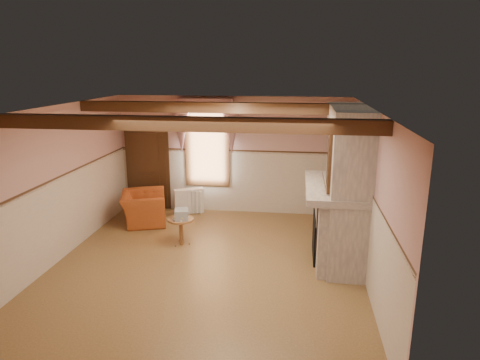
# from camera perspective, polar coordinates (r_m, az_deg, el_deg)

# --- Properties ---
(floor) EXTENTS (5.50, 6.00, 0.01)m
(floor) POSITION_cam_1_polar(r_m,az_deg,el_deg) (7.91, -4.40, -11.13)
(floor) COLOR brown
(floor) RESTS_ON ground
(ceiling) EXTENTS (5.50, 6.00, 0.01)m
(ceiling) POSITION_cam_1_polar(r_m,az_deg,el_deg) (7.13, -4.86, 9.51)
(ceiling) COLOR silver
(ceiling) RESTS_ON wall_back
(wall_back) EXTENTS (5.50, 0.02, 2.80)m
(wall_back) POSITION_cam_1_polar(r_m,az_deg,el_deg) (10.26, -1.05, 3.32)
(wall_back) COLOR tan
(wall_back) RESTS_ON floor
(wall_front) EXTENTS (5.50, 0.02, 2.80)m
(wall_front) POSITION_cam_1_polar(r_m,az_deg,el_deg) (4.71, -12.56, -11.54)
(wall_front) COLOR tan
(wall_front) RESTS_ON floor
(wall_left) EXTENTS (0.02, 6.00, 2.80)m
(wall_left) POSITION_cam_1_polar(r_m,az_deg,el_deg) (8.42, -23.23, -0.52)
(wall_left) COLOR tan
(wall_left) RESTS_ON floor
(wall_right) EXTENTS (0.02, 6.00, 2.80)m
(wall_right) POSITION_cam_1_polar(r_m,az_deg,el_deg) (7.33, 16.89, -2.11)
(wall_right) COLOR tan
(wall_right) RESTS_ON floor
(wainscot) EXTENTS (5.50, 6.00, 1.50)m
(wainscot) POSITION_cam_1_polar(r_m,az_deg,el_deg) (7.61, -4.52, -6.05)
(wainscot) COLOR beige
(wainscot) RESTS_ON floor
(chair_rail) EXTENTS (5.50, 6.00, 0.08)m
(chair_rail) POSITION_cam_1_polar(r_m,az_deg,el_deg) (7.37, -4.63, -0.60)
(chair_rail) COLOR black
(chair_rail) RESTS_ON wainscot
(firebox) EXTENTS (0.20, 0.95, 0.90)m
(firebox) POSITION_cam_1_polar(r_m,az_deg,el_deg) (8.13, 10.48, -7.12)
(firebox) COLOR black
(firebox) RESTS_ON floor
(armchair) EXTENTS (1.24, 1.33, 0.71)m
(armchair) POSITION_cam_1_polar(r_m,az_deg,el_deg) (9.97, -12.72, -3.64)
(armchair) COLOR #994219
(armchair) RESTS_ON floor
(side_table) EXTENTS (0.67, 0.67, 0.55)m
(side_table) POSITION_cam_1_polar(r_m,az_deg,el_deg) (8.67, -7.86, -6.81)
(side_table) COLOR brown
(side_table) RESTS_ON floor
(book_stack) EXTENTS (0.33, 0.37, 0.20)m
(book_stack) POSITION_cam_1_polar(r_m,az_deg,el_deg) (8.51, -7.79, -4.54)
(book_stack) COLOR #B7AD8C
(book_stack) RESTS_ON side_table
(radiator) EXTENTS (0.71, 0.44, 0.60)m
(radiator) POSITION_cam_1_polar(r_m,az_deg,el_deg) (10.46, -6.81, -2.79)
(radiator) COLOR silver
(radiator) RESTS_ON floor
(bowl) EXTENTS (0.32, 0.32, 0.08)m
(bowl) POSITION_cam_1_polar(r_m,az_deg,el_deg) (7.74, 12.67, -0.47)
(bowl) COLOR brown
(bowl) RESTS_ON mantel
(mantel_clock) EXTENTS (0.14, 0.24, 0.20)m
(mantel_clock) POSITION_cam_1_polar(r_m,az_deg,el_deg) (8.59, 12.23, 1.49)
(mantel_clock) COLOR black
(mantel_clock) RESTS_ON mantel
(oil_lamp) EXTENTS (0.11, 0.11, 0.28)m
(oil_lamp) POSITION_cam_1_polar(r_m,az_deg,el_deg) (8.11, 12.49, 0.98)
(oil_lamp) COLOR #B67D33
(oil_lamp) RESTS_ON mantel
(candle_red) EXTENTS (0.06, 0.06, 0.16)m
(candle_red) POSITION_cam_1_polar(r_m,az_deg,el_deg) (7.42, 12.88, -0.83)
(candle_red) COLOR maroon
(candle_red) RESTS_ON mantel
(jar_yellow) EXTENTS (0.06, 0.06, 0.12)m
(jar_yellow) POSITION_cam_1_polar(r_m,az_deg,el_deg) (7.20, 13.02, -1.48)
(jar_yellow) COLOR yellow
(jar_yellow) RESTS_ON mantel
(fireplace) EXTENTS (0.85, 2.00, 2.80)m
(fireplace) POSITION_cam_1_polar(r_m,az_deg,el_deg) (7.86, 13.90, -0.77)
(fireplace) COLOR gray
(fireplace) RESTS_ON floor
(mantel) EXTENTS (1.05, 2.05, 0.12)m
(mantel) POSITION_cam_1_polar(r_m,az_deg,el_deg) (7.85, 12.58, -1.00)
(mantel) COLOR gray
(mantel) RESTS_ON fireplace
(overmantel_mirror) EXTENTS (0.06, 1.44, 1.04)m
(overmantel_mirror) POSITION_cam_1_polar(r_m,az_deg,el_deg) (7.70, 11.46, 3.42)
(overmantel_mirror) COLOR silver
(overmantel_mirror) RESTS_ON fireplace
(door) EXTENTS (1.10, 0.10, 2.10)m
(door) POSITION_cam_1_polar(r_m,az_deg,el_deg) (10.80, -12.18, 1.67)
(door) COLOR black
(door) RESTS_ON floor
(window) EXTENTS (1.06, 0.08, 2.02)m
(window) POSITION_cam_1_polar(r_m,az_deg,el_deg) (10.29, -4.40, 4.73)
(window) COLOR white
(window) RESTS_ON wall_back
(window_drapes) EXTENTS (1.30, 0.14, 1.40)m
(window_drapes) POSITION_cam_1_polar(r_m,az_deg,el_deg) (10.12, -4.57, 7.99)
(window_drapes) COLOR gray
(window_drapes) RESTS_ON wall_back
(ceiling_beam_front) EXTENTS (5.50, 0.18, 0.20)m
(ceiling_beam_front) POSITION_cam_1_polar(r_m,az_deg,el_deg) (5.99, -7.34, 7.44)
(ceiling_beam_front) COLOR black
(ceiling_beam_front) RESTS_ON ceiling
(ceiling_beam_back) EXTENTS (5.50, 0.18, 0.20)m
(ceiling_beam_back) POSITION_cam_1_polar(r_m,az_deg,el_deg) (8.31, -3.03, 9.62)
(ceiling_beam_back) COLOR black
(ceiling_beam_back) RESTS_ON ceiling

